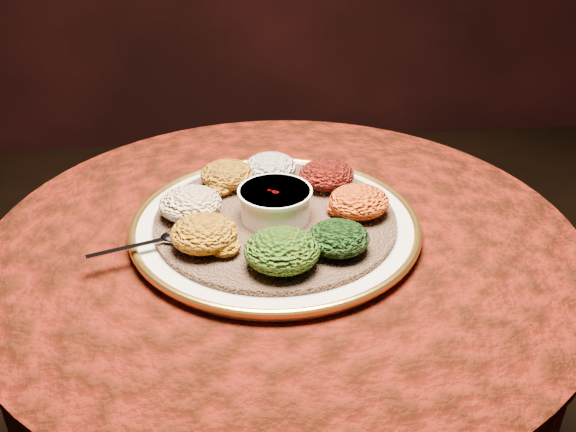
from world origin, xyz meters
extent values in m
cylinder|color=black|center=(0.00, 0.00, 0.34)|extent=(0.12, 0.12, 0.68)
cylinder|color=black|center=(0.00, 0.00, 0.70)|extent=(0.80, 0.80, 0.04)
cylinder|color=#490E06|center=(0.00, 0.00, 0.56)|extent=(0.93, 0.93, 0.34)
cylinder|color=#490E06|center=(0.00, 0.00, 0.73)|extent=(0.96, 0.96, 0.01)
cylinder|color=beige|center=(-0.01, 0.01, 0.74)|extent=(0.50, 0.50, 0.02)
torus|color=gold|center=(-0.01, 0.01, 0.75)|extent=(0.47, 0.47, 0.01)
cylinder|color=brown|center=(-0.01, 0.01, 0.76)|extent=(0.48, 0.48, 0.01)
cylinder|color=white|center=(-0.01, 0.01, 0.79)|extent=(0.11, 0.11, 0.05)
cylinder|color=white|center=(-0.01, 0.01, 0.81)|extent=(0.12, 0.12, 0.01)
cylinder|color=#560404|center=(-0.01, 0.01, 0.80)|extent=(0.09, 0.09, 0.01)
ellipsoid|color=silver|center=(-0.17, -0.04, 0.77)|extent=(0.05, 0.03, 0.01)
cube|color=silver|center=(-0.24, -0.06, 0.77)|extent=(0.12, 0.05, 0.00)
ellipsoid|color=beige|center=(-0.01, 0.15, 0.78)|extent=(0.09, 0.09, 0.04)
ellipsoid|color=black|center=(0.09, 0.11, 0.79)|extent=(0.10, 0.09, 0.05)
ellipsoid|color=#C18D10|center=(0.12, 0.01, 0.79)|extent=(0.10, 0.09, 0.05)
ellipsoid|color=black|center=(0.07, -0.09, 0.78)|extent=(0.09, 0.09, 0.04)
ellipsoid|color=#923409|center=(-0.02, -0.12, 0.79)|extent=(0.11, 0.10, 0.05)
ellipsoid|color=#B87510|center=(-0.12, -0.06, 0.79)|extent=(0.10, 0.10, 0.05)
ellipsoid|color=maroon|center=(-0.15, 0.03, 0.79)|extent=(0.10, 0.10, 0.05)
ellipsoid|color=#A45F13|center=(-0.09, 0.13, 0.78)|extent=(0.09, 0.09, 0.04)
camera|label=1|loc=(-0.09, -0.87, 1.30)|focal=40.00mm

